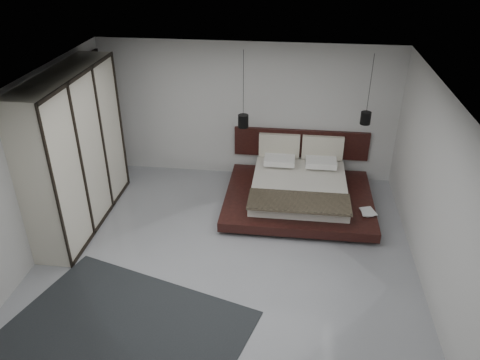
# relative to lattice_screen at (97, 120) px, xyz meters

# --- Properties ---
(floor) EXTENTS (6.00, 6.00, 0.00)m
(floor) POSITION_rel_lattice_screen_xyz_m (2.95, -2.45, -1.30)
(floor) COLOR gray
(floor) RESTS_ON ground
(ceiling) EXTENTS (6.00, 6.00, 0.00)m
(ceiling) POSITION_rel_lattice_screen_xyz_m (2.95, -2.45, 1.50)
(ceiling) COLOR white
(ceiling) RESTS_ON wall_back
(wall_back) EXTENTS (6.00, 0.00, 6.00)m
(wall_back) POSITION_rel_lattice_screen_xyz_m (2.95, 0.55, 0.10)
(wall_back) COLOR #B5B5B3
(wall_back) RESTS_ON floor
(wall_front) EXTENTS (6.00, 0.00, 6.00)m
(wall_front) POSITION_rel_lattice_screen_xyz_m (2.95, -5.45, 0.10)
(wall_front) COLOR #B5B5B3
(wall_front) RESTS_ON floor
(wall_left) EXTENTS (0.00, 6.00, 6.00)m
(wall_left) POSITION_rel_lattice_screen_xyz_m (-0.05, -2.45, 0.10)
(wall_left) COLOR #B5B5B3
(wall_left) RESTS_ON floor
(wall_right) EXTENTS (0.00, 6.00, 6.00)m
(wall_right) POSITION_rel_lattice_screen_xyz_m (5.95, -2.45, 0.10)
(wall_right) COLOR #B5B5B3
(wall_right) RESTS_ON floor
(lattice_screen) EXTENTS (0.05, 0.90, 2.60)m
(lattice_screen) POSITION_rel_lattice_screen_xyz_m (0.00, 0.00, 0.00)
(lattice_screen) COLOR black
(lattice_screen) RESTS_ON floor
(bed) EXTENTS (2.74, 2.37, 1.07)m
(bed) POSITION_rel_lattice_screen_xyz_m (4.08, -0.54, -1.02)
(bed) COLOR black
(bed) RESTS_ON floor
(book_lower) EXTENTS (0.31, 0.36, 0.03)m
(book_lower) POSITION_rel_lattice_screen_xyz_m (5.20, -1.19, -1.03)
(book_lower) COLOR #99724C
(book_lower) RESTS_ON bed
(book_upper) EXTENTS (0.20, 0.27, 0.02)m
(book_upper) POSITION_rel_lattice_screen_xyz_m (5.18, -1.22, -1.01)
(book_upper) COLOR #99724C
(book_upper) RESTS_ON book_lower
(pendant_left) EXTENTS (0.20, 0.20, 1.47)m
(pendant_left) POSITION_rel_lattice_screen_xyz_m (2.95, -0.11, 0.16)
(pendant_left) COLOR black
(pendant_left) RESTS_ON ceiling
(pendant_right) EXTENTS (0.19, 0.19, 1.29)m
(pendant_right) POSITION_rel_lattice_screen_xyz_m (5.20, -0.11, 0.33)
(pendant_right) COLOR black
(pendant_right) RESTS_ON ceiling
(wardrobe) EXTENTS (0.65, 2.76, 2.71)m
(wardrobe) POSITION_rel_lattice_screen_xyz_m (0.25, -1.58, 0.06)
(wardrobe) COLOR beige
(wardrobe) RESTS_ON floor
(rug) EXTENTS (3.60, 3.01, 0.01)m
(rug) POSITION_rel_lattice_screen_xyz_m (1.84, -4.15, -1.29)
(rug) COLOR black
(rug) RESTS_ON floor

